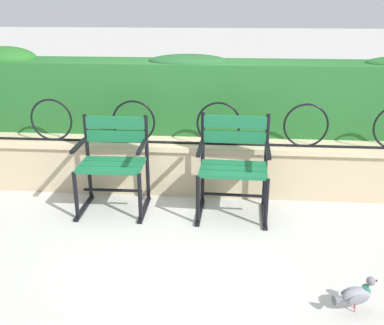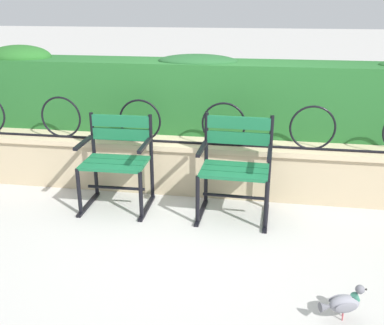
% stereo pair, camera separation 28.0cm
% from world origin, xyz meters
% --- Properties ---
extents(ground_plane, '(60.00, 60.00, 0.00)m').
position_xyz_m(ground_plane, '(0.00, 0.00, 0.00)').
color(ground_plane, '#B7B5AF').
extents(stone_wall, '(7.63, 0.41, 0.51)m').
position_xyz_m(stone_wall, '(0.00, 0.78, 0.26)').
color(stone_wall, tan).
rests_on(stone_wall, ground).
extents(iron_arch_fence, '(7.09, 0.02, 0.42)m').
position_xyz_m(iron_arch_fence, '(-0.18, 0.71, 0.70)').
color(iron_arch_fence, black).
rests_on(iron_arch_fence, stone_wall).
extents(hedge_row, '(7.48, 0.61, 0.85)m').
position_xyz_m(hedge_row, '(-0.00, 1.26, 0.90)').
color(hedge_row, '#236028').
rests_on(hedge_row, stone_wall).
extents(park_chair_left, '(0.61, 0.53, 0.84)m').
position_xyz_m(park_chair_left, '(-0.74, 0.34, 0.46)').
color(park_chair_left, '#19663D').
rests_on(park_chair_left, ground).
extents(park_chair_right, '(0.63, 0.54, 0.88)m').
position_xyz_m(park_chair_right, '(0.35, 0.33, 0.47)').
color(park_chair_right, '#19663D').
rests_on(park_chair_right, ground).
extents(pigeon_near_chairs, '(0.28, 0.16, 0.22)m').
position_xyz_m(pigeon_near_chairs, '(1.10, -1.00, 0.11)').
color(pigeon_near_chairs, gray).
rests_on(pigeon_near_chairs, ground).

